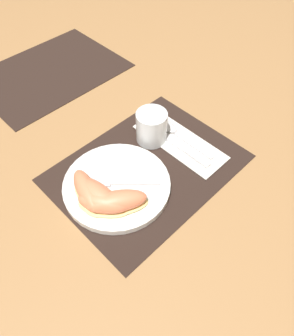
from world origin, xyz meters
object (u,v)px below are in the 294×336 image
object	(u,v)px
plate	(117,185)
spoon	(174,131)
citrus_wedge_1	(98,196)
citrus_wedge_2	(104,203)
juice_glass	(152,128)
knife	(177,144)
citrus_wedge_0	(87,191)
fork	(114,182)
citrus_wedge_3	(117,202)

from	to	relation	value
plate	spoon	xyz separation A→B (m)	(0.22, 0.03, -0.00)
citrus_wedge_1	citrus_wedge_2	size ratio (longest dim) A/B	1.08
juice_glass	citrus_wedge_1	bearing A→B (deg)	-164.30
plate	citrus_wedge_2	distance (m)	0.07
citrus_wedge_2	knife	bearing A→B (deg)	4.70
juice_glass	citrus_wedge_2	bearing A→B (deg)	-159.50
juice_glass	citrus_wedge_0	distance (m)	0.24
juice_glass	fork	bearing A→B (deg)	-163.69
plate	citrus_wedge_2	bearing A→B (deg)	-153.37
citrus_wedge_1	spoon	bearing A→B (deg)	7.39
knife	fork	distance (m)	0.20
fork	citrus_wedge_2	size ratio (longest dim) A/B	1.14
juice_glass	spoon	xyz separation A→B (m)	(0.06, -0.03, -0.03)
plate	juice_glass	size ratio (longest dim) A/B	2.92
citrus_wedge_1	citrus_wedge_2	world-z (taller)	citrus_wedge_1
juice_glass	spoon	world-z (taller)	juice_glass
citrus_wedge_0	citrus_wedge_3	xyz separation A→B (m)	(0.03, -0.07, -0.00)
plate	citrus_wedge_0	world-z (taller)	citrus_wedge_0
spoon	fork	distance (m)	0.23
juice_glass	knife	distance (m)	0.08
plate	fork	bearing A→B (deg)	125.39
plate	spoon	world-z (taller)	plate
knife	plate	bearing A→B (deg)	177.25
spoon	citrus_wedge_0	size ratio (longest dim) A/B	1.42
plate	fork	world-z (taller)	fork
citrus_wedge_1	citrus_wedge_3	size ratio (longest dim) A/B	0.96
juice_glass	citrus_wedge_3	bearing A→B (deg)	-153.55
knife	citrus_wedge_1	distance (m)	0.26
citrus_wedge_2	citrus_wedge_3	xyz separation A→B (m)	(0.02, -0.02, 0.00)
juice_glass	citrus_wedge_1	size ratio (longest dim) A/B	0.61
citrus_wedge_1	citrus_wedge_2	xyz separation A→B (m)	(-0.00, -0.02, -0.00)
citrus_wedge_2	plate	bearing A→B (deg)	26.63
citrus_wedge_1	fork	bearing A→B (deg)	13.86
fork	knife	bearing A→B (deg)	-4.09
citrus_wedge_2	juice_glass	bearing A→B (deg)	20.50
citrus_wedge_0	citrus_wedge_2	world-z (taller)	citrus_wedge_0
spoon	fork	world-z (taller)	fork
fork	citrus_wedge_2	bearing A→B (deg)	-148.37
spoon	citrus_wedge_2	distance (m)	0.29
juice_glass	citrus_wedge_1	world-z (taller)	juice_glass
juice_glass	citrus_wedge_0	world-z (taller)	juice_glass
citrus_wedge_1	citrus_wedge_0	bearing A→B (deg)	109.06
fork	citrus_wedge_3	world-z (taller)	citrus_wedge_3
spoon	fork	size ratio (longest dim) A/B	1.30
spoon	juice_glass	bearing A→B (deg)	154.53
plate	juice_glass	world-z (taller)	juice_glass
citrus_wedge_3	citrus_wedge_2	bearing A→B (deg)	136.84
plate	spoon	bearing A→B (deg)	7.06
citrus_wedge_0	citrus_wedge_2	xyz separation A→B (m)	(0.01, -0.05, -0.00)
juice_glass	fork	xyz separation A→B (m)	(-0.17, -0.05, -0.02)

